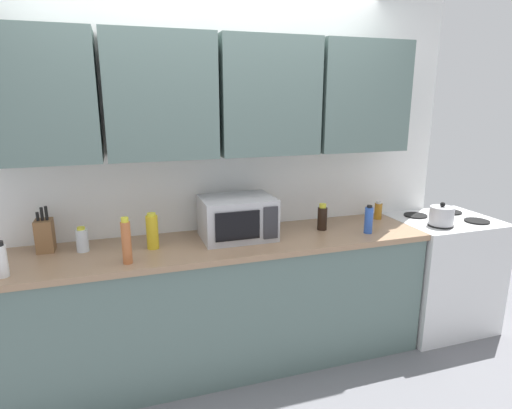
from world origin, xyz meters
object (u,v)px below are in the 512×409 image
at_px(bottle_clear_tall, 82,240).
at_px(bottle_spice_jar, 126,241).
at_px(stove_range, 439,272).
at_px(kettle, 441,216).
at_px(knife_block, 45,235).
at_px(bottle_soy_dark, 322,218).
at_px(bottle_blue_cleaner, 369,220).
at_px(bottle_yellow_mustard, 152,231).
at_px(microwave, 237,218).
at_px(bottle_white_jar, 1,260).
at_px(bottle_amber_vinegar, 378,211).

bearing_deg(bottle_clear_tall, bottle_spice_jar, -48.19).
bearing_deg(stove_range, kettle, -140.53).
height_order(knife_block, bottle_soy_dark, knife_block).
xyz_separation_m(bottle_blue_cleaner, bottle_yellow_mustard, (-1.46, 0.15, 0.02)).
xyz_separation_m(stove_range, microwave, (-1.67, 0.07, 0.59)).
relative_size(stove_range, bottle_yellow_mustard, 3.97).
bearing_deg(bottle_yellow_mustard, microwave, 3.81).
bearing_deg(bottle_clear_tall, microwave, -2.41).
xyz_separation_m(kettle, bottle_soy_dark, (-0.87, 0.19, 0.01)).
height_order(stove_range, kettle, kettle).
height_order(bottle_blue_cleaner, bottle_spice_jar, bottle_spice_jar).
xyz_separation_m(bottle_white_jar, bottle_blue_cleaner, (2.25, 0.05, 0.00)).
xyz_separation_m(stove_range, bottle_clear_tall, (-2.65, 0.11, 0.52)).
xyz_separation_m(microwave, bottle_white_jar, (-1.35, -0.24, -0.05)).
distance_m(kettle, bottle_clear_tall, 2.49).
bearing_deg(bottle_soy_dark, kettle, -12.33).
bearing_deg(stove_range, bottle_amber_vinegar, 161.71).
bearing_deg(bottle_amber_vinegar, knife_block, 179.61).
bearing_deg(bottle_white_jar, bottle_soy_dark, 6.41).
xyz_separation_m(microwave, knife_block, (-1.19, 0.11, -0.04)).
distance_m(bottle_white_jar, bottle_amber_vinegar, 2.54).
distance_m(bottle_spice_jar, bottle_yellow_mustard, 0.26).
bearing_deg(microwave, bottle_yellow_mustard, -176.19).
bearing_deg(microwave, bottle_amber_vinegar, 4.86).
bearing_deg(microwave, bottle_blue_cleaner, -11.71).
relative_size(stove_range, microwave, 1.90).
relative_size(bottle_white_jar, bottle_amber_vinegar, 1.37).
distance_m(microwave, bottle_soy_dark, 0.63).
relative_size(kettle, bottle_amber_vinegar, 1.20).
relative_size(bottle_white_jar, bottle_spice_jar, 0.72).
xyz_separation_m(kettle, bottle_white_jar, (-2.85, -0.03, 0.01)).
distance_m(microwave, bottle_blue_cleaner, 0.92).
xyz_separation_m(kettle, bottle_yellow_mustard, (-2.06, 0.17, 0.03)).
xyz_separation_m(knife_block, bottle_soy_dark, (1.82, -0.13, -0.01)).
relative_size(bottle_amber_vinegar, bottle_soy_dark, 0.75).
height_order(bottle_white_jar, bottle_amber_vinegar, bottle_white_jar).
height_order(kettle, bottle_amber_vinegar, kettle).
bearing_deg(bottle_white_jar, bottle_yellow_mustard, 14.22).
height_order(stove_range, bottle_white_jar, bottle_white_jar).
distance_m(bottle_white_jar, bottle_blue_cleaner, 2.25).
xyz_separation_m(bottle_amber_vinegar, bottle_yellow_mustard, (-1.73, -0.14, 0.04)).
bearing_deg(bottle_clear_tall, bottle_white_jar, -143.44).
relative_size(microwave, knife_block, 1.67).
relative_size(microwave, bottle_yellow_mustard, 2.09).
bearing_deg(bottle_spice_jar, kettle, 1.02).
bearing_deg(microwave, knife_block, 174.49).
bearing_deg(bottle_white_jar, knife_block, 65.37).
bearing_deg(stove_range, bottle_clear_tall, 177.65).
distance_m(stove_range, bottle_soy_dark, 1.18).
bearing_deg(knife_block, kettle, -6.83).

